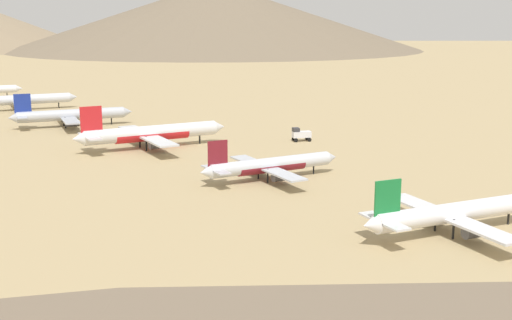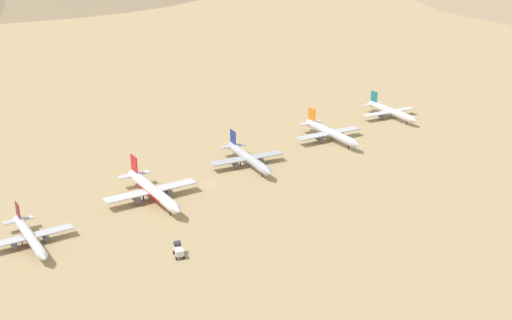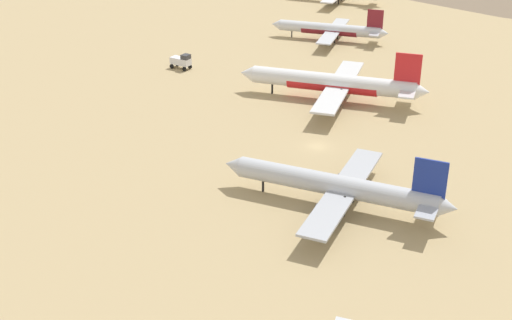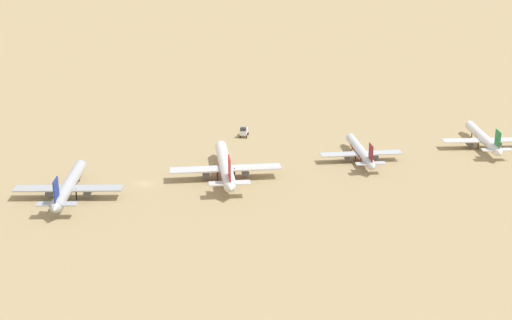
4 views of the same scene
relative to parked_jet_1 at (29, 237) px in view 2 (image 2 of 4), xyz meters
The scene contains 7 objects.
ground_plane 71.59m from the parked_jet_1, 98.22° to the left, with size 1800.00×1800.00×0.00m, color tan.
parked_jet_1 is the anchor object (origin of this frame).
parked_jet_2 46.87m from the parked_jet_1, 101.12° to the left, with size 42.51×34.49×12.27m.
parked_jet_3 94.38m from the parked_jet_1, 100.93° to the left, with size 38.65×31.55×11.16m.
parked_jet_4 142.64m from the parked_jet_1, 99.36° to the left, with size 40.16×32.67×11.58m.
parked_jet_5 190.95m from the parked_jet_1, 99.83° to the left, with size 36.92×30.08×10.64m.
service_truck 46.67m from the parked_jet_1, 47.78° to the left, with size 5.64×3.99×3.90m.
Camera 2 is at (197.06, -115.53, 96.09)m, focal length 46.00 mm.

